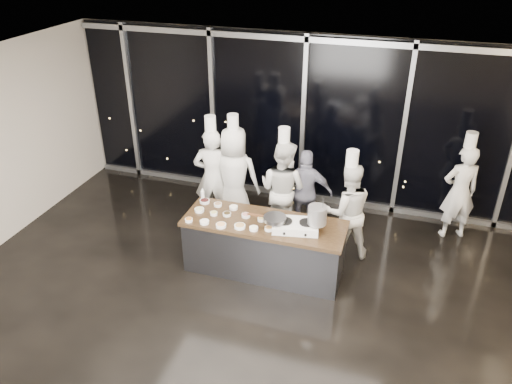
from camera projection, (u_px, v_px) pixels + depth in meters
ground at (246, 306)px, 7.17m from camera, size 9.00×9.00×0.00m
room_shell at (258, 167)px, 6.05m from camera, size 9.02×7.02×3.21m
window_wall at (304, 121)px, 9.28m from camera, size 8.90×0.11×3.20m
demo_counter at (264, 246)px, 7.71m from camera, size 2.46×0.86×0.90m
stove at (296, 226)px, 7.28m from camera, size 0.72×0.52×0.14m
frying_pan at (274, 218)px, 7.26m from camera, size 0.61×0.40×0.06m
stock_pot at (317, 215)px, 7.13m from camera, size 0.32×0.32×0.27m
prep_bowls at (226, 216)px, 7.58m from camera, size 1.35×0.75×0.05m
squeeze_bottle at (203, 194)px, 8.03m from camera, size 0.06×0.06×0.22m
chef_far_left at (213, 176)px, 8.77m from camera, size 0.74×0.57×2.04m
chef_left at (234, 177)px, 8.74m from camera, size 0.93×0.63×2.08m
chef_center at (283, 189)px, 8.45m from camera, size 1.01×0.88×1.99m
guest at (306, 193)px, 8.54m from camera, size 0.97×0.52×1.57m
chef_right at (347, 211)px, 7.91m from camera, size 0.97×0.87×1.87m
chef_side at (460, 191)px, 8.40m from camera, size 0.73×0.61×1.93m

